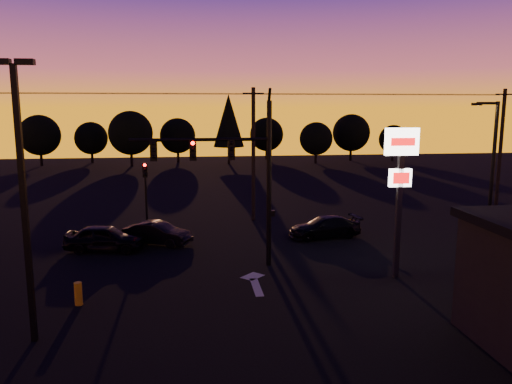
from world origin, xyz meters
TOP-DOWN VIEW (x-y plane):
  - ground at (0.00, 0.00)m, footprint 120.00×120.00m
  - lane_arrow at (0.50, 1.67)m, footprint 1.20×3.10m
  - traffic_signal_mast at (-0.10, 3.99)m, footprint 6.79×0.52m
  - secondary_signal at (-5.00, 11.49)m, footprint 0.30×0.31m
  - parking_lot_light at (-7.50, -3.00)m, footprint 1.25×0.30m
  - pylon_sign at (7.00, 1.50)m, footprint 1.50×0.28m
  - streetlight at (13.91, 5.50)m, footprint 1.55×0.35m
  - utility_pole_1 at (2.00, 14.00)m, footprint 1.40×0.26m
  - utility_pole_2 at (20.00, 14.00)m, footprint 1.40×0.26m
  - power_wires at (2.00, 14.00)m, footprint 36.00×1.22m
  - bollard at (-6.70, -0.03)m, footprint 0.31×0.31m
  - tree_0 at (-22.00, 50.00)m, footprint 5.36×5.36m
  - tree_1 at (-16.00, 53.00)m, footprint 4.54×4.54m
  - tree_2 at (-10.00, 48.00)m, footprint 5.77×5.78m
  - tree_3 at (-4.00, 52.00)m, footprint 4.95×4.95m
  - tree_4 at (3.00, 49.00)m, footprint 4.18×4.18m
  - tree_5 at (9.00, 54.00)m, footprint 4.95×4.95m
  - tree_6 at (15.00, 48.00)m, footprint 4.54×4.54m
  - tree_7 at (21.00, 51.00)m, footprint 5.36×5.36m
  - tree_8 at (27.00, 50.00)m, footprint 4.12×4.12m
  - car_left at (-6.91, 7.55)m, footprint 4.43×2.32m
  - car_mid at (-4.18, 8.56)m, footprint 4.07×2.84m
  - car_right at (5.64, 8.81)m, footprint 4.56×2.36m

SIDE VIEW (x-z plane):
  - ground at x=0.00m, z-range 0.00..0.00m
  - lane_arrow at x=0.50m, z-range 0.00..0.01m
  - bollard at x=-6.70m, z-range 0.00..0.92m
  - car_right at x=5.64m, z-range 0.00..1.26m
  - car_mid at x=-4.18m, z-range 0.00..1.27m
  - car_left at x=-6.91m, z-range 0.00..1.44m
  - secondary_signal at x=-5.00m, z-range 0.69..5.04m
  - tree_8 at x=27.00m, z-range 0.53..5.71m
  - tree_1 at x=-16.00m, z-range 0.58..6.29m
  - tree_6 at x=15.00m, z-range 0.58..6.29m
  - tree_3 at x=-4.00m, z-range 0.63..6.86m
  - tree_5 at x=9.00m, z-range 0.63..6.86m
  - tree_0 at x=-22.00m, z-range 0.69..7.43m
  - tree_7 at x=21.00m, z-range 0.69..7.43m
  - tree_2 at x=-10.00m, z-range 0.74..8.00m
  - streetlight at x=13.91m, z-range 0.42..8.42m
  - utility_pole_1 at x=2.00m, z-range 0.09..9.09m
  - utility_pole_2 at x=20.00m, z-range 0.09..9.09m
  - pylon_sign at x=7.00m, z-range 1.51..8.31m
  - traffic_signal_mast at x=-0.10m, z-range 0.65..9.23m
  - parking_lot_light at x=-7.50m, z-range 0.70..9.84m
  - tree_4 at x=3.00m, z-range 1.18..10.68m
  - power_wires at x=2.00m, z-range 8.53..8.60m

